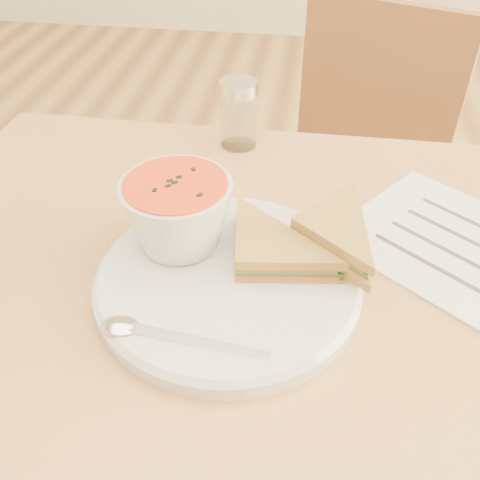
% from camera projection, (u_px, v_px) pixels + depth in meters
% --- Properties ---
extents(dining_table, '(1.00, 0.70, 0.75)m').
position_uv_depth(dining_table, '(292.00, 470.00, 0.80)').
color(dining_table, brown).
rests_on(dining_table, floor).
extents(chair_far, '(0.48, 0.48, 0.83)m').
position_uv_depth(chair_far, '(339.00, 208.00, 1.24)').
color(chair_far, brown).
rests_on(chair_far, floor).
extents(plate, '(0.29, 0.29, 0.02)m').
position_uv_depth(plate, '(228.00, 282.00, 0.56)').
color(plate, silver).
rests_on(plate, dining_table).
extents(soup_bowl, '(0.14, 0.14, 0.08)m').
position_uv_depth(soup_bowl, '(178.00, 217.00, 0.57)').
color(soup_bowl, silver).
rests_on(soup_bowl, plate).
extents(sandwich_half_a, '(0.13, 0.13, 0.03)m').
position_uv_depth(sandwich_half_a, '(235.00, 275.00, 0.54)').
color(sandwich_half_a, olive).
rests_on(sandwich_half_a, plate).
extents(sandwich_half_b, '(0.15, 0.15, 0.03)m').
position_uv_depth(sandwich_half_b, '(290.00, 230.00, 0.57)').
color(sandwich_half_b, olive).
rests_on(sandwich_half_b, plate).
extents(spoon, '(0.19, 0.06, 0.01)m').
position_uv_depth(spoon, '(176.00, 338.00, 0.49)').
color(spoon, silver).
rests_on(spoon, plate).
extents(paper_menu, '(0.35, 0.33, 0.00)m').
position_uv_depth(paper_menu, '(471.00, 253.00, 0.61)').
color(paper_menu, white).
rests_on(paper_menu, dining_table).
extents(condiment_shaker, '(0.07, 0.07, 0.10)m').
position_uv_depth(condiment_shaker, '(239.00, 114.00, 0.77)').
color(condiment_shaker, silver).
rests_on(condiment_shaker, dining_table).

